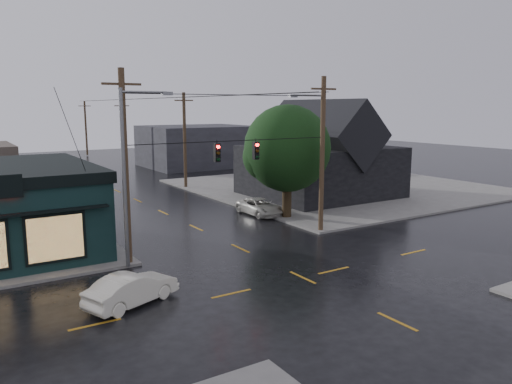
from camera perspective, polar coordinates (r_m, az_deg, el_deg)
ground_plane at (r=24.82m, az=5.34°, el=-9.70°), size 160.00×160.00×0.00m
sidewalk_ne at (r=52.24m, az=9.35°, el=0.61°), size 28.00×28.00×0.15m
ne_building at (r=46.22m, az=7.32°, el=4.98°), size 12.60×11.60×8.75m
corner_tree at (r=36.58m, az=3.60°, el=4.97°), size 6.38×6.38×8.28m
utility_pole_nw at (r=27.45m, az=-14.25°, el=-8.04°), size 2.00×0.32×10.15m
utility_pole_ne at (r=33.58m, az=7.38°, el=-4.55°), size 2.00×0.32×10.15m
utility_pole_far_a at (r=51.61m, az=-8.02°, el=0.45°), size 2.00×0.32×9.65m
utility_pole_far_b at (r=70.16m, az=-14.79°, el=2.67°), size 2.00×0.32×9.15m
utility_pole_far_c at (r=89.34m, az=-18.70°, el=3.93°), size 2.00×0.32×9.15m
span_signal_assembly at (r=28.98m, az=-2.21°, el=4.69°), size 13.00×0.48×1.23m
streetlight_nw at (r=26.73m, az=-14.39°, el=-8.54°), size 5.40×0.30×9.15m
streetlight_ne at (r=34.41m, az=7.27°, el=-4.20°), size 5.40×0.30×9.15m
bg_building_east at (r=70.58m, az=-6.75°, el=5.25°), size 14.00×12.00×5.60m
sedan_cream at (r=21.97m, az=-13.98°, el=-10.69°), size 4.37×2.87×1.36m
suv_silver at (r=38.40m, az=0.46°, el=-1.71°), size 2.10×4.51×1.25m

